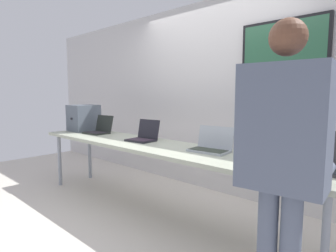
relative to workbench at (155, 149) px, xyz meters
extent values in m
cube|color=beige|center=(0.00, 0.00, -0.76)|extent=(8.00, 8.00, 0.04)
cube|color=silver|center=(0.00, 1.13, 0.55)|extent=(8.00, 0.06, 2.59)
cube|color=black|center=(0.93, 1.08, 1.13)|extent=(0.96, 0.05, 0.57)
cube|color=#29593D|center=(0.93, 1.06, 1.13)|extent=(0.90, 0.02, 0.51)
cube|color=#A9AF99|center=(0.00, 0.00, 0.03)|extent=(3.71, 0.70, 0.04)
cylinder|color=#89919D|center=(-1.75, -0.25, -0.37)|extent=(0.05, 0.05, 0.75)
cylinder|color=#89919D|center=(1.75, -0.25, -0.37)|extent=(0.05, 0.05, 0.75)
cylinder|color=#89919D|center=(-1.75, 0.25, -0.37)|extent=(0.05, 0.05, 0.75)
cube|color=#4F5864|center=(-1.63, 0.09, 0.24)|extent=(0.35, 0.39, 0.39)
cube|color=black|center=(-1.63, -0.11, 0.24)|extent=(0.04, 0.01, 0.03)
cube|color=#232724|center=(-1.22, 0.04, 0.06)|extent=(0.35, 0.26, 0.02)
cube|color=#2C272E|center=(-1.22, 0.02, 0.07)|extent=(0.32, 0.20, 0.00)
cube|color=#232724|center=(-1.23, 0.18, 0.18)|extent=(0.34, 0.09, 0.23)
cube|color=#3B4C82|center=(-1.23, 0.18, 0.18)|extent=(0.32, 0.07, 0.20)
cube|color=black|center=(-0.28, 0.04, 0.06)|extent=(0.33, 0.25, 0.02)
cube|color=#322633|center=(-0.28, 0.03, 0.07)|extent=(0.30, 0.20, 0.00)
cube|color=black|center=(-0.29, 0.18, 0.18)|extent=(0.32, 0.08, 0.23)
cube|color=#ADC7F1|center=(-0.29, 0.18, 0.18)|extent=(0.29, 0.06, 0.20)
cube|color=#A8B0B7|center=(0.65, 0.07, 0.06)|extent=(0.39, 0.25, 0.02)
cube|color=#2D352B|center=(0.65, 0.06, 0.07)|extent=(0.36, 0.20, 0.00)
cube|color=#A8B0B7|center=(0.64, 0.20, 0.17)|extent=(0.38, 0.09, 0.21)
cube|color=#2E6230|center=(0.64, 0.21, 0.17)|extent=(0.35, 0.07, 0.19)
cube|color=#3A393B|center=(1.60, 0.07, 0.06)|extent=(0.36, 0.27, 0.02)
cube|color=#272D33|center=(1.60, 0.06, 0.07)|extent=(0.33, 0.22, 0.00)
cube|color=#3A393B|center=(1.61, 0.23, 0.19)|extent=(0.36, 0.08, 0.25)
cube|color=#3A417A|center=(1.61, 0.23, 0.19)|extent=(0.33, 0.06, 0.22)
cube|color=slate|center=(1.61, -0.63, 0.42)|extent=(0.46, 0.30, 0.66)
sphere|color=brown|center=(1.61, -0.63, 0.88)|extent=(0.19, 0.19, 0.19)
cylinder|color=slate|center=(1.42, -0.36, 0.14)|extent=(0.10, 0.33, 0.07)
cylinder|color=slate|center=(1.75, -0.33, 0.14)|extent=(0.10, 0.33, 0.07)
cube|color=white|center=(1.30, -0.17, 0.05)|extent=(0.23, 0.31, 0.00)
camera|label=1|loc=(2.17, -2.12, 0.59)|focal=30.05mm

